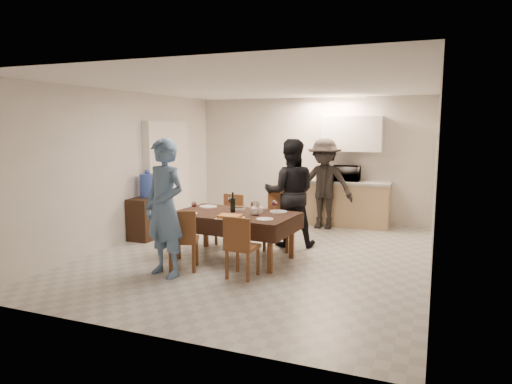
# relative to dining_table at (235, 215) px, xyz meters

# --- Properties ---
(floor) EXTENTS (5.00, 6.00, 0.02)m
(floor) POSITION_rel_dining_table_xyz_m (0.29, 0.33, -0.68)
(floor) COLOR #B4B5B0
(floor) RESTS_ON ground
(ceiling) EXTENTS (5.00, 6.00, 0.02)m
(ceiling) POSITION_rel_dining_table_xyz_m (0.29, 0.33, 1.92)
(ceiling) COLOR white
(ceiling) RESTS_ON wall_back
(wall_back) EXTENTS (5.00, 0.02, 2.60)m
(wall_back) POSITION_rel_dining_table_xyz_m (0.29, 3.33, 0.62)
(wall_back) COLOR silver
(wall_back) RESTS_ON floor
(wall_front) EXTENTS (5.00, 0.02, 2.60)m
(wall_front) POSITION_rel_dining_table_xyz_m (0.29, -2.67, 0.62)
(wall_front) COLOR silver
(wall_front) RESTS_ON floor
(wall_left) EXTENTS (0.02, 6.00, 2.60)m
(wall_left) POSITION_rel_dining_table_xyz_m (-2.21, 0.33, 0.62)
(wall_left) COLOR silver
(wall_left) RESTS_ON floor
(wall_right) EXTENTS (0.02, 6.00, 2.60)m
(wall_right) POSITION_rel_dining_table_xyz_m (2.79, 0.33, 0.62)
(wall_right) COLOR silver
(wall_right) RESTS_ON floor
(stub_partition) EXTENTS (0.15, 1.40, 2.10)m
(stub_partition) POSITION_rel_dining_table_xyz_m (-2.13, 1.53, 0.37)
(stub_partition) COLOR silver
(stub_partition) RESTS_ON floor
(kitchen_base_cabinet) EXTENTS (2.20, 0.60, 0.86)m
(kitchen_base_cabinet) POSITION_rel_dining_table_xyz_m (0.89, 3.01, -0.25)
(kitchen_base_cabinet) COLOR tan
(kitchen_base_cabinet) RESTS_ON floor
(kitchen_worktop) EXTENTS (2.24, 0.64, 0.05)m
(kitchen_worktop) POSITION_rel_dining_table_xyz_m (0.89, 3.01, 0.21)
(kitchen_worktop) COLOR #A6A5A1
(kitchen_worktop) RESTS_ON kitchen_base_cabinet
(upper_cabinet) EXTENTS (1.20, 0.34, 0.70)m
(upper_cabinet) POSITION_rel_dining_table_xyz_m (1.19, 3.15, 1.17)
(upper_cabinet) COLOR white
(upper_cabinet) RESTS_ON wall_back
(dining_table) EXTENTS (1.90, 1.21, 0.71)m
(dining_table) POSITION_rel_dining_table_xyz_m (0.00, 0.00, 0.00)
(dining_table) COLOR black
(dining_table) RESTS_ON floor
(chair_near_left) EXTENTS (0.52, 0.53, 0.47)m
(chair_near_left) POSITION_rel_dining_table_xyz_m (-0.45, -0.83, -0.14)
(chair_near_left) COLOR brown
(chair_near_left) RESTS_ON floor
(chair_near_right) EXTENTS (0.40, 0.40, 0.46)m
(chair_near_right) POSITION_rel_dining_table_xyz_m (0.45, -0.83, -0.16)
(chair_near_right) COLOR brown
(chair_near_right) RESTS_ON floor
(chair_far_left) EXTENTS (0.42, 0.42, 0.45)m
(chair_far_left) POSITION_rel_dining_table_xyz_m (-0.45, 0.67, -0.16)
(chair_far_left) COLOR brown
(chair_far_left) RESTS_ON floor
(chair_far_right) EXTENTS (0.51, 0.51, 0.56)m
(chair_far_right) POSITION_rel_dining_table_xyz_m (0.45, 0.65, -0.05)
(chair_far_right) COLOR brown
(chair_far_right) RESTS_ON floor
(console) EXTENTS (0.40, 0.80, 0.74)m
(console) POSITION_rel_dining_table_xyz_m (-1.99, 0.65, -0.30)
(console) COLOR black
(console) RESTS_ON floor
(water_jug) EXTENTS (0.28, 0.28, 0.42)m
(water_jug) POSITION_rel_dining_table_xyz_m (-1.99, 0.65, 0.28)
(water_jug) COLOR blue
(water_jug) RESTS_ON console
(wine_bottle) EXTENTS (0.08, 0.08, 0.31)m
(wine_bottle) POSITION_rel_dining_table_xyz_m (-0.05, 0.05, 0.19)
(wine_bottle) COLOR black
(wine_bottle) RESTS_ON dining_table
(water_pitcher) EXTENTS (0.13, 0.13, 0.19)m
(water_pitcher) POSITION_rel_dining_table_xyz_m (0.35, -0.05, 0.13)
(water_pitcher) COLOR white
(water_pitcher) RESTS_ON dining_table
(savoury_tart) EXTENTS (0.39, 0.31, 0.05)m
(savoury_tart) POSITION_rel_dining_table_xyz_m (0.10, -0.38, 0.06)
(savoury_tart) COLOR #CD803C
(savoury_tart) RESTS_ON dining_table
(salad_bowl) EXTENTS (0.18, 0.18, 0.07)m
(salad_bowl) POSITION_rel_dining_table_xyz_m (0.30, 0.18, 0.07)
(salad_bowl) COLOR white
(salad_bowl) RESTS_ON dining_table
(mushroom_dish) EXTENTS (0.18, 0.18, 0.03)m
(mushroom_dish) POSITION_rel_dining_table_xyz_m (-0.05, 0.28, 0.05)
(mushroom_dish) COLOR white
(mushroom_dish) RESTS_ON dining_table
(wine_glass_a) EXTENTS (0.08, 0.08, 0.18)m
(wine_glass_a) POSITION_rel_dining_table_xyz_m (-0.55, -0.25, 0.12)
(wine_glass_a) COLOR white
(wine_glass_a) RESTS_ON dining_table
(wine_glass_b) EXTENTS (0.09, 0.09, 0.19)m
(wine_glass_b) POSITION_rel_dining_table_xyz_m (0.55, 0.25, 0.13)
(wine_glass_b) COLOR white
(wine_glass_b) RESTS_ON dining_table
(wine_glass_c) EXTENTS (0.09, 0.09, 0.20)m
(wine_glass_c) POSITION_rel_dining_table_xyz_m (-0.20, 0.30, 0.13)
(wine_glass_c) COLOR white
(wine_glass_c) RESTS_ON dining_table
(plate_near_left) EXTENTS (0.24, 0.24, 0.01)m
(plate_near_left) POSITION_rel_dining_table_xyz_m (-0.60, -0.30, 0.04)
(plate_near_left) COLOR white
(plate_near_left) RESTS_ON dining_table
(plate_near_right) EXTENTS (0.24, 0.24, 0.01)m
(plate_near_right) POSITION_rel_dining_table_xyz_m (0.60, -0.30, 0.04)
(plate_near_right) COLOR white
(plate_near_right) RESTS_ON dining_table
(plate_far_left) EXTENTS (0.28, 0.28, 0.02)m
(plate_far_left) POSITION_rel_dining_table_xyz_m (-0.60, 0.30, 0.04)
(plate_far_left) COLOR white
(plate_far_left) RESTS_ON dining_table
(plate_far_right) EXTENTS (0.26, 0.26, 0.02)m
(plate_far_right) POSITION_rel_dining_table_xyz_m (0.60, 0.30, 0.04)
(plate_far_right) COLOR white
(plate_far_right) RESTS_ON dining_table
(microwave) EXTENTS (0.54, 0.37, 0.30)m
(microwave) POSITION_rel_dining_table_xyz_m (1.12, 3.01, 0.38)
(microwave) COLOR white
(microwave) RESTS_ON kitchen_worktop
(person_near) EXTENTS (0.78, 0.62, 1.85)m
(person_near) POSITION_rel_dining_table_xyz_m (-0.55, -1.05, 0.25)
(person_near) COLOR #5476A0
(person_near) RESTS_ON floor
(person_far) EXTENTS (1.04, 0.92, 1.80)m
(person_far) POSITION_rel_dining_table_xyz_m (0.55, 1.05, 0.22)
(person_far) COLOR black
(person_far) RESTS_ON floor
(person_kitchen) EXTENTS (1.14, 0.66, 1.77)m
(person_kitchen) POSITION_rel_dining_table_xyz_m (0.77, 2.56, 0.21)
(person_kitchen) COLOR black
(person_kitchen) RESTS_ON floor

